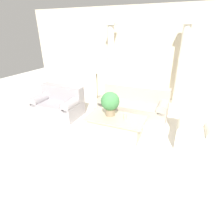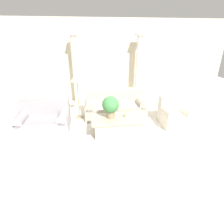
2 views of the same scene
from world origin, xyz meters
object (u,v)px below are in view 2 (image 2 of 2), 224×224
(loveseat, at_px, (44,119))
(armchair, at_px, (175,113))
(coffee_table, at_px, (117,126))
(potted_plant, at_px, (111,106))
(floor_lamp, at_px, (77,79))
(sofa_long, at_px, (115,106))

(loveseat, height_order, armchair, loveseat)
(coffee_table, bearing_deg, loveseat, 167.93)
(potted_plant, relative_size, floor_lamp, 0.39)
(sofa_long, distance_m, potted_plant, 1.29)
(sofa_long, xyz_separation_m, armchair, (1.74, -0.87, 0.00))
(coffee_table, height_order, potted_plant, potted_plant)
(coffee_table, height_order, floor_lamp, floor_lamp)
(armchair, bearing_deg, floor_lamp, 164.18)
(potted_plant, distance_m, armchair, 2.09)
(potted_plant, bearing_deg, coffee_table, -23.42)
(potted_plant, xyz_separation_m, floor_lamp, (-0.93, 1.13, 0.48))
(sofa_long, xyz_separation_m, floor_lamp, (-1.21, -0.04, 0.95))
(coffee_table, relative_size, armchair, 1.68)
(loveseat, relative_size, coffee_table, 0.98)
(coffee_table, height_order, armchair, armchair)
(potted_plant, height_order, floor_lamp, floor_lamp)
(loveseat, height_order, coffee_table, loveseat)
(loveseat, distance_m, armchair, 3.88)
(sofa_long, xyz_separation_m, loveseat, (-2.15, -0.81, 0.01))
(floor_lamp, xyz_separation_m, armchair, (2.95, -0.83, -0.95))
(sofa_long, relative_size, floor_lamp, 1.32)
(sofa_long, height_order, loveseat, same)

